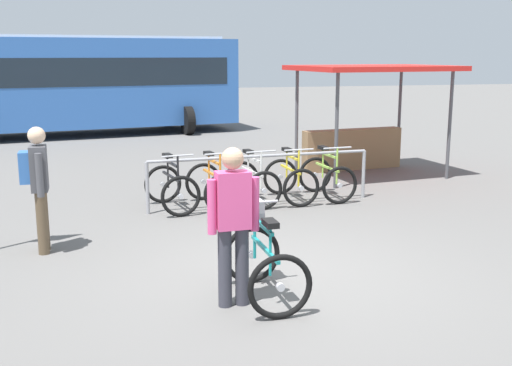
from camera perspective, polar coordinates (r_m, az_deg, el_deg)
ground_plane at (r=7.40m, az=2.51°, el=-8.26°), size 80.00×80.00×0.00m
bike_rack_rail at (r=10.46m, az=0.49°, el=1.60°), size 3.90×0.29×0.88m
racked_bike_black at (r=10.33m, az=-7.78°, el=-0.44°), size 0.84×1.21×0.97m
racked_bike_orange at (r=10.47m, az=-4.00°, el=-0.19°), size 0.82×1.18×0.97m
racked_bike_white at (r=10.65m, az=-0.35°, el=0.05°), size 0.81×1.19×0.97m
racked_bike_yellow at (r=10.88m, az=3.17°, el=0.28°), size 0.73×1.12×0.97m
racked_bike_lime at (r=11.14m, az=6.54°, el=0.50°), size 0.74×1.13×0.97m
featured_bicycle at (r=6.59m, az=0.51°, el=-6.34°), size 0.69×1.22×1.09m
person_with_featured_bike at (r=6.22m, az=-2.11°, el=-3.40°), size 0.53×0.22×1.64m
pedestrian_with_backpack at (r=8.38m, az=-19.39°, el=0.12°), size 0.34×0.53×1.64m
bus_distant at (r=20.44m, az=-16.27°, el=9.10°), size 10.27×4.41×3.08m
market_stall at (r=13.54m, az=9.82°, el=6.79°), size 3.35×2.65×2.30m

